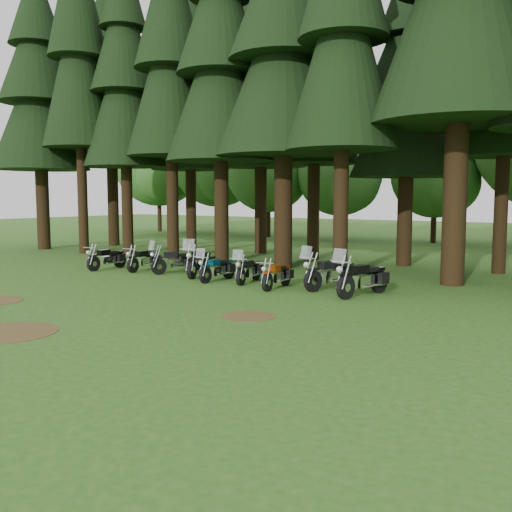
% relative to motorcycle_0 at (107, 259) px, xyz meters
% --- Properties ---
extents(ground, '(120.00, 120.00, 0.00)m').
position_rel_motorcycle_0_xyz_m(ground, '(5.84, -4.92, -0.43)').
color(ground, '#285516').
rests_on(ground, ground).
extents(pine_front_0, '(5.49, 5.49, 16.17)m').
position_rel_motorcycle_0_xyz_m(pine_front_0, '(-10.36, 4.35, 9.25)').
color(pine_front_0, black).
rests_on(pine_front_0, ground).
extents(pine_front_1, '(3.92, 3.92, 19.88)m').
position_rel_motorcycle_0_xyz_m(pine_front_1, '(-6.45, 4.05, 11.47)').
color(pine_front_1, black).
rests_on(pine_front_1, ground).
extents(pine_front_2, '(4.32, 4.32, 16.22)m').
position_rel_motorcycle_0_xyz_m(pine_front_2, '(-3.93, 4.90, 9.28)').
color(pine_front_2, black).
rests_on(pine_front_2, ground).
extents(pine_front_3, '(4.32, 4.32, 17.57)m').
position_rel_motorcycle_0_xyz_m(pine_front_3, '(-0.44, 4.58, 10.09)').
color(pine_front_3, black).
rests_on(pine_front_3, ground).
extents(pine_front_4, '(4.95, 4.95, 16.33)m').
position_rel_motorcycle_0_xyz_m(pine_front_4, '(2.64, 4.48, 9.35)').
color(pine_front_4, black).
rests_on(pine_front_4, ground).
extents(pine_front_5, '(5.81, 5.81, 16.72)m').
position_rel_motorcycle_0_xyz_m(pine_front_5, '(5.91, 4.52, 9.58)').
color(pine_front_5, black).
rests_on(pine_front_5, ground).
extents(pine_front_6, '(4.15, 4.15, 16.75)m').
position_rel_motorcycle_0_xyz_m(pine_front_6, '(9.28, 3.10, 9.60)').
color(pine_front_6, black).
rests_on(pine_front_6, ground).
extents(pine_back_0, '(5.00, 5.00, 17.21)m').
position_rel_motorcycle_0_xyz_m(pine_back_0, '(-8.83, 8.32, 9.88)').
color(pine_back_0, black).
rests_on(pine_back_0, ground).
extents(pine_back_1, '(4.52, 4.52, 16.22)m').
position_rel_motorcycle_0_xyz_m(pine_back_1, '(-3.41, 9.42, 9.28)').
color(pine_back_1, black).
rests_on(pine_back_1, ground).
extents(pine_back_2, '(4.85, 4.85, 16.30)m').
position_rel_motorcycle_0_xyz_m(pine_back_2, '(1.46, 9.48, 9.33)').
color(pine_back_2, black).
rests_on(pine_back_2, ground).
extents(pine_back_3, '(4.35, 4.35, 16.20)m').
position_rel_motorcycle_0_xyz_m(pine_back_3, '(5.47, 8.02, 9.27)').
color(pine_back_3, black).
rests_on(pine_back_3, ground).
extents(pine_back_4, '(4.94, 4.94, 13.78)m').
position_rel_motorcycle_0_xyz_m(pine_back_4, '(9.88, 8.32, 7.82)').
color(pine_back_4, black).
rests_on(pine_back_4, ground).
extents(pine_back_5, '(3.94, 3.94, 16.33)m').
position_rel_motorcycle_0_xyz_m(pine_back_5, '(13.92, 7.94, 9.35)').
color(pine_back_5, black).
rests_on(pine_back_5, ground).
extents(decid_0, '(8.00, 7.78, 10.00)m').
position_rel_motorcycle_0_xyz_m(decid_0, '(-16.26, 20.34, 5.47)').
color(decid_0, black).
rests_on(decid_0, ground).
extents(decid_1, '(7.91, 7.69, 9.88)m').
position_rel_motorcycle_0_xyz_m(decid_1, '(-10.14, 20.84, 5.40)').
color(decid_1, black).
rests_on(decid_1, ground).
extents(decid_2, '(6.72, 6.53, 8.40)m').
position_rel_motorcycle_0_xyz_m(decid_2, '(-4.59, 19.85, 4.52)').
color(decid_2, black).
rests_on(decid_2, ground).
extents(decid_3, '(6.12, 5.95, 7.65)m').
position_rel_motorcycle_0_xyz_m(decid_3, '(1.13, 20.21, 4.08)').
color(decid_3, black).
rests_on(decid_3, ground).
extents(decid_4, '(5.93, 5.76, 7.41)m').
position_rel_motorcycle_0_xyz_m(decid_4, '(7.42, 21.40, 3.94)').
color(decid_4, black).
rests_on(decid_4, ground).
extents(dirt_patch_1, '(1.40, 1.40, 0.01)m').
position_rel_motorcycle_0_xyz_m(dirt_patch_1, '(10.34, -4.42, -0.43)').
color(dirt_patch_1, '#4C3D1E').
rests_on(dirt_patch_1, ground).
extents(dirt_patch_2, '(2.20, 2.20, 0.01)m').
position_rel_motorcycle_0_xyz_m(dirt_patch_2, '(6.84, -8.92, -0.43)').
color(dirt_patch_2, '#4C3D1E').
rests_on(dirt_patch_2, ground).
extents(motorcycle_0, '(0.30, 2.08, 0.84)m').
position_rel_motorcycle_0_xyz_m(motorcycle_0, '(0.00, 0.00, 0.00)').
color(motorcycle_0, black).
rests_on(motorcycle_0, ground).
extents(motorcycle_1, '(0.37, 2.05, 0.84)m').
position_rel_motorcycle_0_xyz_m(motorcycle_1, '(1.61, 0.57, -0.00)').
color(motorcycle_1, black).
rests_on(motorcycle_1, ground).
extents(motorcycle_2, '(0.99, 2.11, 1.36)m').
position_rel_motorcycle_0_xyz_m(motorcycle_2, '(3.18, 0.72, 0.02)').
color(motorcycle_2, black).
rests_on(motorcycle_2, ground).
extents(motorcycle_3, '(1.09, 2.37, 1.52)m').
position_rel_motorcycle_0_xyz_m(motorcycle_3, '(4.53, 0.61, 0.08)').
color(motorcycle_3, black).
rests_on(motorcycle_3, ground).
extents(motorcycle_4, '(0.38, 2.01, 1.27)m').
position_rel_motorcycle_0_xyz_m(motorcycle_4, '(5.90, -0.04, -0.01)').
color(motorcycle_4, black).
rests_on(motorcycle_4, ground).
extents(motorcycle_5, '(0.65, 2.01, 1.27)m').
position_rel_motorcycle_0_xyz_m(motorcycle_5, '(7.09, 0.26, -0.01)').
color(motorcycle_5, black).
rests_on(motorcycle_5, ground).
extents(motorcycle_6, '(0.36, 1.98, 0.81)m').
position_rel_motorcycle_0_xyz_m(motorcycle_6, '(8.58, -0.23, -0.02)').
color(motorcycle_6, black).
rests_on(motorcycle_6, ground).
extents(motorcycle_7, '(1.01, 2.36, 1.50)m').
position_rel_motorcycle_0_xyz_m(motorcycle_7, '(10.15, 0.60, 0.07)').
color(motorcycle_7, black).
rests_on(motorcycle_7, ground).
extents(motorcycle_8, '(0.86, 2.44, 1.54)m').
position_rel_motorcycle_0_xyz_m(motorcycle_8, '(11.55, 0.00, 0.08)').
color(motorcycle_8, black).
rests_on(motorcycle_8, ground).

